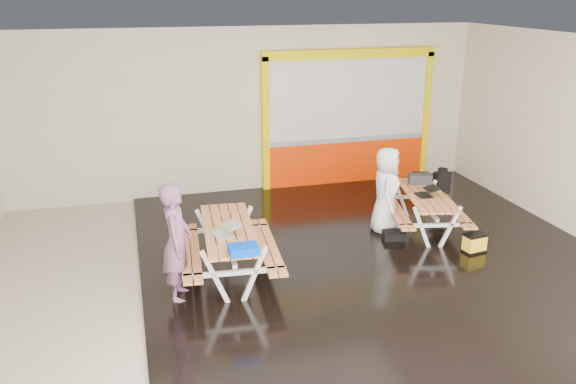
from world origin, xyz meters
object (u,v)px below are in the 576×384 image
object	(u,v)px
picnic_table_left	(229,240)
person_right	(386,191)
picnic_table_right	(425,203)
laptop_left	(226,231)
person_left	(177,242)
fluke_bag	(474,243)
blue_pouch	(243,250)
laptop_right	(426,193)
toolbox	(420,179)
backpack	(442,181)
dark_case	(394,235)

from	to	relation	value
picnic_table_left	person_right	size ratio (longest dim) A/B	1.39
picnic_table_left	person_right	world-z (taller)	person_right
picnic_table_left	picnic_table_right	bearing A→B (deg)	12.70
person_right	laptop_left	xyz separation A→B (m)	(-3.11, -1.30, 0.10)
person_left	person_right	xyz separation A→B (m)	(3.83, 1.49, -0.08)
picnic_table_right	fluke_bag	xyz separation A→B (m)	(0.39, -1.06, -0.38)
laptop_left	blue_pouch	xyz separation A→B (m)	(0.12, -0.71, 0.00)
person_right	laptop_right	world-z (taller)	person_right
picnic_table_left	laptop_right	world-z (taller)	laptop_right
picnic_table_left	laptop_left	world-z (taller)	laptop_left
laptop_left	toolbox	distance (m)	4.26
laptop_left	blue_pouch	distance (m)	0.72
backpack	fluke_bag	world-z (taller)	backpack
picnic_table_right	blue_pouch	bearing A→B (deg)	-154.05
toolbox	fluke_bag	distance (m)	1.75
laptop_right	dark_case	xyz separation A→B (m)	(-0.64, -0.12, -0.69)
fluke_bag	laptop_left	bearing A→B (deg)	-179.81
person_right	fluke_bag	xyz separation A→B (m)	(1.05, -1.28, -0.59)
laptop_left	person_left	bearing A→B (deg)	-165.14
dark_case	fluke_bag	distance (m)	1.36
toolbox	backpack	xyz separation A→B (m)	(0.60, 0.23, -0.17)
person_right	person_left	bearing A→B (deg)	132.43
blue_pouch	backpack	distance (m)	5.11
laptop_right	dark_case	world-z (taller)	laptop_right
dark_case	person_right	bearing A→B (deg)	88.28
person_left	laptop_left	bearing A→B (deg)	-62.80
laptop_left	laptop_right	bearing A→B (deg)	14.71
picnic_table_left	fluke_bag	distance (m)	4.11
picnic_table_right	laptop_right	bearing A→B (deg)	-112.13
person_right	blue_pouch	distance (m)	3.60
picnic_table_left	backpack	bearing A→B (deg)	19.89
laptop_right	person_left	bearing A→B (deg)	-165.26
picnic_table_right	toolbox	bearing A→B (deg)	73.75
picnic_table_left	laptop_left	size ratio (longest dim) A/B	4.93
person_left	toolbox	size ratio (longest dim) A/B	3.84
laptop_right	backpack	bearing A→B (deg)	47.48
person_left	backpack	xyz separation A→B (m)	(5.26, 2.04, -0.20)
person_left	laptop_left	world-z (taller)	person_left
picnic_table_left	person_right	distance (m)	3.21
laptop_right	fluke_bag	bearing A→B (deg)	-66.32
picnic_table_left	picnic_table_right	world-z (taller)	picnic_table_left
picnic_table_right	person_left	xyz separation A→B (m)	(-4.50, -1.26, 0.30)
picnic_table_left	dark_case	bearing A→B (deg)	11.63
person_left	fluke_bag	distance (m)	4.94
picnic_table_right	toolbox	xyz separation A→B (m)	(0.16, 0.55, 0.27)
blue_pouch	dark_case	size ratio (longest dim) A/B	1.07
person_right	backpack	distance (m)	1.53
picnic_table_left	person_left	xyz separation A→B (m)	(-0.80, -0.43, 0.24)
picnic_table_left	person_left	distance (m)	0.94
blue_pouch	person_right	bearing A→B (deg)	33.85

